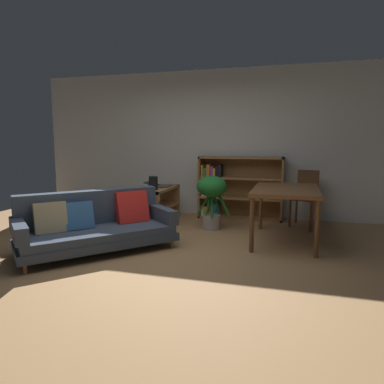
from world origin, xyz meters
name	(u,v)px	position (x,y,z in m)	size (l,w,h in m)	color
ground_plane	(157,258)	(0.00, 0.00, 0.00)	(8.16, 8.16, 0.00)	#A87A4C
back_wall_panel	(209,144)	(0.00, 2.70, 1.35)	(6.80, 0.10, 2.70)	silver
fabric_couch	(95,224)	(-0.88, 0.09, 0.33)	(1.89, 1.96, 0.75)	olive
media_console	(159,206)	(-0.63, 1.71, 0.30)	(0.38, 1.08, 0.61)	olive
open_laptop	(159,185)	(-0.69, 1.87, 0.64)	(0.45, 0.34, 0.08)	#333338
desk_speaker	(153,183)	(-0.63, 1.45, 0.72)	(0.14, 0.14, 0.22)	black
potted_floor_plant	(212,194)	(0.32, 1.55, 0.57)	(0.53, 0.47, 0.86)	#9E9389
dining_table	(286,193)	(1.46, 1.16, 0.68)	(0.87, 1.35, 0.75)	brown
dining_chair_near	(306,195)	(1.76, 2.24, 0.52)	(0.48, 0.51, 0.92)	#56351E
bookshelf	(235,188)	(0.53, 2.51, 0.55)	(1.51, 0.35, 1.12)	olive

